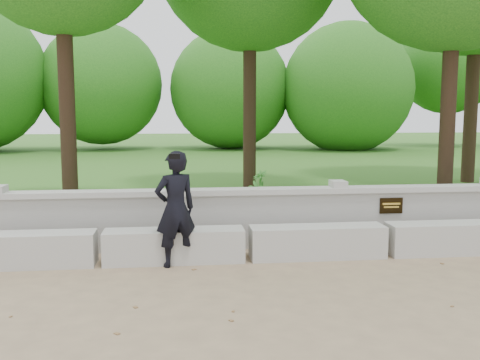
% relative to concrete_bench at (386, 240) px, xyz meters
% --- Properties ---
extents(ground, '(80.00, 80.00, 0.00)m').
position_rel_concrete_bench_xyz_m(ground, '(-0.00, -1.90, -0.22)').
color(ground, '#9B825F').
rests_on(ground, ground).
extents(lawn, '(40.00, 22.00, 0.25)m').
position_rel_concrete_bench_xyz_m(lawn, '(-0.00, 12.10, -0.10)').
color(lawn, '#366D27').
rests_on(lawn, ground).
extents(concrete_bench, '(11.90, 0.45, 0.45)m').
position_rel_concrete_bench_xyz_m(concrete_bench, '(0.00, 0.00, 0.00)').
color(concrete_bench, '#B2AFA8').
rests_on(concrete_bench, ground).
extents(parapet_wall, '(12.50, 0.35, 0.90)m').
position_rel_concrete_bench_xyz_m(parapet_wall, '(0.00, 0.70, 0.24)').
color(parapet_wall, '#A8A59E').
rests_on(parapet_wall, ground).
extents(man_main, '(0.66, 0.62, 1.54)m').
position_rel_concrete_bench_xyz_m(man_main, '(-2.98, -0.20, 0.55)').
color(man_main, black).
rests_on(man_main, ground).
extents(shrub_a, '(0.43, 0.38, 0.67)m').
position_rel_concrete_bench_xyz_m(shrub_a, '(-1.65, 1.40, 0.36)').
color(shrub_a, '#316F25').
rests_on(shrub_a, lawn).
extents(shrub_d, '(0.43, 0.45, 0.64)m').
position_rel_concrete_bench_xyz_m(shrub_d, '(-1.29, 3.42, 0.34)').
color(shrub_d, '#316F25').
rests_on(shrub_d, lawn).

